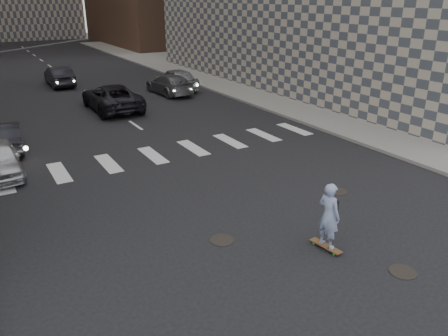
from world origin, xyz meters
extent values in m
plane|color=black|center=(0.00, 0.00, 0.00)|extent=(160.00, 160.00, 0.00)
cube|color=gray|center=(14.50, 20.00, 0.07)|extent=(13.00, 80.00, 0.15)
cube|color=black|center=(11.20, 14.00, 2.00)|extent=(0.30, 18.00, 4.00)
cylinder|color=black|center=(1.20, -2.50, 0.01)|extent=(0.70, 0.70, 0.02)
cylinder|color=black|center=(-2.00, 1.20, 0.01)|extent=(0.70, 0.70, 0.02)
cylinder|color=black|center=(3.30, 2.00, 0.01)|extent=(0.70, 0.70, 0.02)
cube|color=brown|center=(0.26, -0.67, 0.09)|extent=(0.37, 1.02, 0.02)
cylinder|color=green|center=(0.22, -1.03, 0.03)|extent=(0.04, 0.07, 0.07)
cylinder|color=green|center=(0.40, -1.01, 0.03)|extent=(0.04, 0.07, 0.07)
cylinder|color=green|center=(0.13, -0.32, 0.03)|extent=(0.04, 0.07, 0.07)
cylinder|color=green|center=(0.31, -0.30, 0.03)|extent=(0.04, 0.07, 0.07)
imported|color=#98B4DD|center=(0.26, -0.67, 1.05)|extent=(0.53, 0.74, 1.89)
cube|color=black|center=(0.46, -0.58, 1.28)|extent=(0.15, 0.32, 0.36)
imported|color=black|center=(-6.50, 13.00, 0.65)|extent=(1.64, 4.02, 1.30)
imported|color=slate|center=(4.96, 20.61, 0.70)|extent=(2.17, 4.92, 1.40)
imported|color=black|center=(-0.02, 18.00, 0.79)|extent=(2.61, 5.66, 1.57)
imported|color=#B4B6BB|center=(6.03, 21.74, 0.80)|extent=(1.94, 4.70, 1.60)
imported|color=black|center=(-1.22, 27.65, 0.75)|extent=(1.60, 4.57, 1.51)
camera|label=1|loc=(-7.51, -8.27, 6.58)|focal=35.00mm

